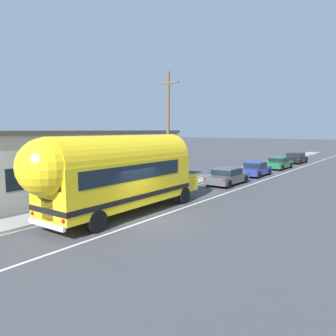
# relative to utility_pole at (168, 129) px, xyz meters

# --- Properties ---
(ground_plane) EXTENTS (300.00, 300.00, 0.00)m
(ground_plane) POSITION_rel_utility_pole_xyz_m (4.07, -7.26, -4.42)
(ground_plane) COLOR #424247
(lane_markings) EXTENTS (3.58, 80.00, 0.01)m
(lane_markings) POSITION_rel_utility_pole_xyz_m (2.48, 4.74, -4.42)
(lane_markings) COLOR silver
(lane_markings) RESTS_ON ground
(sidewalk_slab) EXTENTS (1.95, 90.00, 0.15)m
(sidewalk_slab) POSITION_rel_utility_pole_xyz_m (-0.36, 2.74, -4.35)
(sidewalk_slab) COLOR #9E9B93
(sidewalk_slab) RESTS_ON ground
(roadside_building) EXTENTS (12.06, 16.67, 4.34)m
(roadside_building) POSITION_rel_utility_pole_xyz_m (-8.26, -3.58, -2.25)
(roadside_building) COLOR beige
(roadside_building) RESTS_ON ground
(utility_pole) EXTENTS (1.80, 0.24, 8.50)m
(utility_pole) POSITION_rel_utility_pole_xyz_m (0.00, 0.00, 0.00)
(utility_pole) COLOR brown
(utility_pole) RESTS_ON ground
(painted_bus) EXTENTS (2.73, 11.42, 4.12)m
(painted_bus) POSITION_rel_utility_pole_xyz_m (2.36, -7.47, -2.12)
(painted_bus) COLOR yellow
(painted_bus) RESTS_ON ground
(car_lead) EXTENTS (2.01, 4.52, 1.37)m
(car_lead) POSITION_rel_utility_pole_xyz_m (2.49, 4.65, -3.69)
(car_lead) COLOR #474C51
(car_lead) RESTS_ON ground
(car_second) EXTENTS (1.98, 4.29, 1.37)m
(car_second) POSITION_rel_utility_pole_xyz_m (2.46, 10.71, -3.70)
(car_second) COLOR navy
(car_second) RESTS_ON ground
(car_third) EXTENTS (1.99, 4.37, 1.37)m
(car_third) POSITION_rel_utility_pole_xyz_m (2.42, 17.72, -3.69)
(car_third) COLOR #196633
(car_third) RESTS_ON ground
(car_fourth) EXTENTS (1.97, 4.25, 1.37)m
(car_fourth) POSITION_rel_utility_pole_xyz_m (2.24, 25.28, -3.64)
(car_fourth) COLOR black
(car_fourth) RESTS_ON ground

